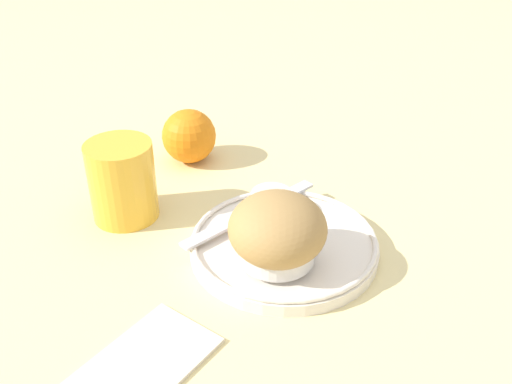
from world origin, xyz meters
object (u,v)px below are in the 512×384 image
(orange_fruit, at_px, (189,136))
(juice_glass, at_px, (122,181))
(muffin, at_px, (277,232))
(butter_knife, at_px, (254,211))

(orange_fruit, relative_size, juice_glass, 0.79)
(juice_glass, bearing_deg, orange_fruit, 11.75)
(orange_fruit, distance_m, juice_glass, 0.16)
(muffin, height_order, orange_fruit, muffin)
(orange_fruit, bearing_deg, muffin, -119.11)
(muffin, xyz_separation_m, juice_glass, (-0.02, 0.21, -0.00))
(muffin, relative_size, butter_knife, 0.52)
(juice_glass, bearing_deg, muffin, -85.29)
(butter_knife, distance_m, orange_fruit, 0.19)
(butter_knife, distance_m, juice_glass, 0.16)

